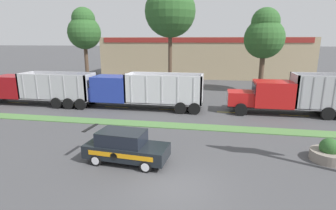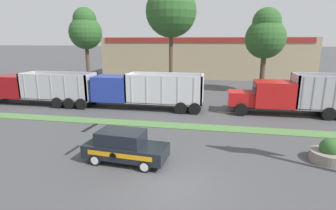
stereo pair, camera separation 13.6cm
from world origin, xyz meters
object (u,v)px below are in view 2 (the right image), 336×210
dump_truck_mid (286,97)px  rally_car (125,146)px  dump_truck_lead (28,89)px  dump_truck_trail (125,91)px  stone_planter (329,153)px

dump_truck_mid → rally_car: size_ratio=2.47×
dump_truck_lead → rally_car: 17.84m
dump_truck_trail → rally_car: dump_truck_trail is taller
dump_truck_trail → rally_car: size_ratio=2.77×
rally_car → dump_truck_trail: bearing=109.4°
dump_truck_mid → stone_planter: size_ratio=6.03×
dump_truck_lead → dump_truck_mid: bearing=1.2°
dump_truck_mid → dump_truck_lead: bearing=-178.8°
dump_truck_trail → stone_planter: bearing=-31.8°
dump_truck_lead → dump_truck_trail: (10.26, 0.22, 0.09)m
dump_truck_trail → stone_planter: size_ratio=6.75×
dump_truck_trail → dump_truck_lead: bearing=-178.8°
dump_truck_mid → rally_car: 15.53m
dump_truck_mid → stone_planter: (0.14, -9.33, -1.13)m
dump_truck_trail → dump_truck_mid: bearing=1.2°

